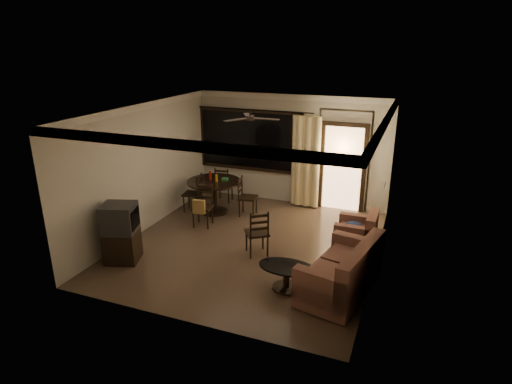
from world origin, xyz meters
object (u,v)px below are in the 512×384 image
at_px(dining_chair_south, 203,213).
at_px(side_chair, 257,241).
at_px(dining_chair_north, 224,191).
at_px(tv_cabinet, 121,233).
at_px(dining_table, 214,188).
at_px(dining_chair_west, 193,200).
at_px(coffee_table, 287,274).
at_px(dining_chair_east, 247,204).
at_px(armchair, 358,234).
at_px(sofa, 344,274).

bearing_deg(dining_chair_south, side_chair, -35.24).
height_order(dining_chair_south, dining_chair_north, same).
bearing_deg(tv_cabinet, dining_table, 61.07).
height_order(dining_table, dining_chair_north, dining_table).
bearing_deg(dining_chair_west, dining_table, 94.49).
relative_size(dining_chair_south, dining_chair_north, 1.00).
distance_m(dining_chair_west, coffee_table, 4.13).
xyz_separation_m(dining_chair_east, coffee_table, (1.86, -2.81, 0.00)).
xyz_separation_m(dining_chair_north, armchair, (3.72, -1.53, 0.04)).
height_order(dining_chair_north, sofa, dining_chair_north).
distance_m(sofa, armchair, 1.75).
relative_size(dining_chair_east, tv_cabinet, 0.82).
xyz_separation_m(dining_table, tv_cabinet, (-0.54, -2.87, -0.06)).
height_order(dining_chair_west, dining_chair_south, same).
relative_size(dining_table, side_chair, 1.36).
distance_m(dining_table, coffee_table, 3.83).
bearing_deg(dining_chair_north, sofa, 130.66).
relative_size(tv_cabinet, sofa, 0.62).
xyz_separation_m(dining_chair_west, armchair, (4.14, -0.63, 0.04)).
distance_m(dining_chair_south, side_chair, 1.86).
height_order(dining_chair_south, tv_cabinet, tv_cabinet).
bearing_deg(side_chair, coffee_table, 96.78).
bearing_deg(dining_table, tv_cabinet, -100.72).
height_order(dining_table, dining_chair_west, dining_table).
bearing_deg(dining_chair_east, dining_chair_west, 91.73).
bearing_deg(dining_table, side_chair, -43.76).
relative_size(sofa, armchair, 2.37).
relative_size(dining_chair_west, sofa, 0.51).
height_order(dining_chair_south, coffee_table, dining_chair_south).
distance_m(dining_chair_north, sofa, 4.96).
relative_size(dining_table, dining_chair_east, 1.37).
relative_size(dining_table, dining_chair_west, 1.37).
xyz_separation_m(dining_table, dining_chair_north, (-0.11, 0.78, -0.36)).
bearing_deg(tv_cabinet, sofa, -13.05).
bearing_deg(dining_chair_north, tv_cabinet, 75.17).
bearing_deg(dining_chair_west, coffee_table, 43.27).
height_order(sofa, armchair, sofa).
bearing_deg(tv_cabinet, dining_chair_south, 53.63).
xyz_separation_m(sofa, side_chair, (-1.85, 0.80, -0.08)).
relative_size(dining_chair_north, coffee_table, 0.97).
xyz_separation_m(armchair, side_chair, (-1.83, -0.95, -0.04)).
xyz_separation_m(tv_cabinet, coffee_table, (3.24, 0.17, -0.29)).
height_order(sofa, side_chair, side_chair).
relative_size(sofa, side_chair, 1.94).
xyz_separation_m(dining_chair_north, tv_cabinet, (-0.43, -3.65, 0.30)).
height_order(dining_chair_east, dining_chair_north, same).
xyz_separation_m(dining_chair_south, coffee_table, (2.57, -1.85, -0.02)).
relative_size(dining_chair_north, sofa, 0.51).
height_order(dining_chair_east, coffee_table, dining_chair_east).
bearing_deg(dining_chair_north, armchair, 149.59).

